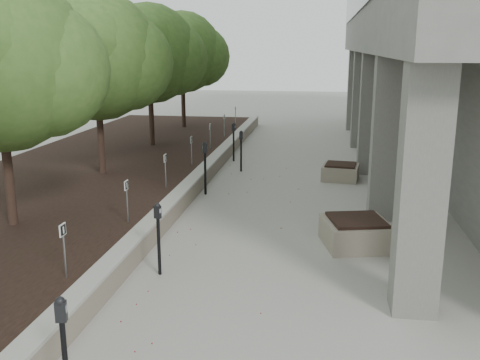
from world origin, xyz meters
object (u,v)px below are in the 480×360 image
Objects in this scene: crabapple_tree_3 at (97,84)px; crabapple_tree_4 at (150,75)px; crabapple_tree_5 at (183,69)px; planter_back at (340,172)px; crabapple_tree_2 at (1,100)px; parking_meter_4 at (234,142)px; parking_meter_2 at (159,239)px; parking_meter_5 at (241,151)px; planter_front at (356,232)px; parking_meter_1 at (65,355)px; parking_meter_3 at (205,168)px.

crabapple_tree_3 is 5.00m from crabapple_tree_4.
crabapple_tree_5 is 11.25m from planter_back.
crabapple_tree_4 reaches higher than planter_back.
crabapple_tree_5 is 4.86× the size of planter_back.
parking_meter_4 is (3.39, 9.23, -2.39)m from crabapple_tree_2.
parking_meter_4 is at bearing 109.40° from parking_meter_2.
parking_meter_5 is 1.07× the size of planter_front.
planter_front is at bearing 6.56° from crabapple_tree_2.
crabapple_tree_3 is 11.18m from parking_meter_1.
parking_meter_2 is at bearing -18.69° from crabapple_tree_2.
crabapple_tree_4 reaches higher than parking_meter_5.
crabapple_tree_4 is 12.12m from planter_front.
crabapple_tree_3 reaches higher than planter_back.
parking_meter_1 is 12.66m from planter_back.
crabapple_tree_4 is 5.00m from crabapple_tree_5.
parking_meter_5 is 3.45m from planter_back.
crabapple_tree_3 is 4.86× the size of planter_back.
parking_meter_1 is at bearing -79.40° from crabapple_tree_5.
crabapple_tree_4 is at bearing 90.00° from crabapple_tree_2.
crabapple_tree_5 is at bearing 87.32° from parking_meter_3.
planter_front is at bearing -66.41° from parking_meter_5.
crabapple_tree_2 is at bearing 179.05° from parking_meter_2.
crabapple_tree_2 is 15.00m from crabapple_tree_5.
planter_back is at bearing -15.32° from parking_meter_5.
crabapple_tree_3 reaches higher than planter_front.
crabapple_tree_4 is 3.49× the size of parking_meter_3.
parking_meter_1 reaches higher than parking_meter_5.
parking_meter_4 is 1.02× the size of parking_meter_5.
crabapple_tree_2 and crabapple_tree_5 have the same top height.
crabapple_tree_3 is 3.86× the size of parking_meter_2.
crabapple_tree_4 and crabapple_tree_5 have the same top height.
parking_meter_4 is at bearing -59.53° from crabapple_tree_5.
parking_meter_2 reaches higher than planter_front.
crabapple_tree_2 reaches higher than parking_meter_1.
parking_meter_3 is at bearing -8.97° from crabapple_tree_3.
parking_meter_4 is (-0.40, 14.48, -0.01)m from parking_meter_1.
crabapple_tree_3 and crabapple_tree_5 have the same top height.
crabapple_tree_3 reaches higher than parking_meter_3.
crabapple_tree_5 is 3.49× the size of parking_meter_3.
crabapple_tree_4 reaches higher than parking_meter_3.
crabapple_tree_5 is 3.75× the size of parking_meter_4.
planter_front is at bearing 45.92° from parking_meter_1.
planter_back is at bearing 91.63° from planter_front.
crabapple_tree_4 is at bearing -90.00° from crabapple_tree_5.
crabapple_tree_2 is 4.10× the size of planter_front.
parking_meter_3 is at bearing -58.83° from crabapple_tree_4.
crabapple_tree_2 is at bearing -94.12° from parking_meter_4.
parking_meter_4 is (3.39, -5.77, -2.39)m from crabapple_tree_5.
parking_meter_1 reaches higher than parking_meter_4.
planter_front is (7.45, -14.14, -2.81)m from crabapple_tree_5.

